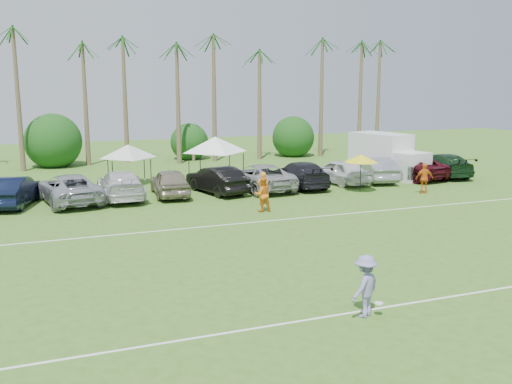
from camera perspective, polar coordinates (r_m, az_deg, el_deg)
name	(u,v)px	position (r m, az deg, el deg)	size (l,w,h in m)	color
ground	(342,348)	(15.91, 8.61, -15.20)	(120.00, 120.00, 0.00)	#3C681F
field_lines	(242,262)	(22.69, -1.44, -7.01)	(80.00, 12.10, 0.01)	white
palm_tree_3	(20,44)	(50.48, -22.50, 13.52)	(2.40, 2.40, 11.90)	brown
palm_tree_4	(75,77)	(50.48, -17.67, 10.88)	(2.40, 2.40, 8.90)	brown
palm_tree_5	(123,67)	(50.90, -13.14, 12.08)	(2.40, 2.40, 9.90)	brown
palm_tree_6	(169,57)	(51.65, -8.67, 13.17)	(2.40, 2.40, 10.90)	brown
palm_tree_7	(213,48)	(52.71, -4.31, 14.13)	(2.40, 2.40, 11.90)	brown
palm_tree_8	(265,78)	(54.28, 0.89, 11.33)	(2.40, 2.40, 8.90)	brown
palm_tree_9	(313,69)	(56.35, 5.72, 12.14)	(2.40, 2.40, 9.90)	brown
palm_tree_10	(358,61)	(58.78, 10.21, 12.81)	(2.40, 2.40, 10.90)	brown
palm_tree_11	(393,53)	(60.97, 13.55, 13.41)	(2.40, 2.40, 11.90)	brown
bush_tree_1	(53,145)	(51.64, -19.60, 4.43)	(4.00, 4.00, 4.00)	brown
bush_tree_2	(191,140)	(53.29, -6.57, 5.15)	(4.00, 4.00, 4.00)	brown
bush_tree_3	(289,137)	(56.60, 3.32, 5.53)	(4.00, 4.00, 4.00)	brown
sideline_player_a	(263,188)	(33.21, 0.70, 0.39)	(0.70, 0.46, 1.92)	orange
sideline_player_b	(263,194)	(31.28, 0.66, -0.24)	(0.94, 0.73, 1.93)	orange
sideline_player_c	(424,178)	(38.04, 16.49, 1.31)	(1.15, 0.48, 1.96)	orange
box_truck	(388,154)	(44.26, 13.06, 3.74)	(3.74, 6.67, 3.25)	silver
canopy_tent_left	(128,145)	(40.75, -12.68, 4.65)	(4.01, 4.01, 3.25)	black
canopy_tent_right	(215,137)	(40.32, -4.11, 5.54)	(4.74, 4.74, 3.84)	black
market_umbrella	(361,158)	(37.38, 10.47, 3.33)	(2.22, 2.22, 2.47)	black
frisbee_player	(365,286)	(17.65, 10.85, -9.22)	(1.43, 1.22, 1.91)	#827EB3
parked_car_1	(14,191)	(35.60, -23.05, 0.08)	(1.83, 5.25, 1.73)	black
parked_car_2	(69,189)	(35.30, -18.18, 0.32)	(2.87, 6.23, 1.73)	#95979F
parked_car_3	(121,185)	(35.80, -13.38, 0.71)	(2.42, 5.96, 1.73)	silver
parked_car_4	(170,182)	(36.11, -8.59, 0.96)	(2.04, 5.08, 1.73)	gray
parked_car_5	(217,180)	(36.78, -3.97, 1.24)	(1.83, 5.25, 1.73)	black
parked_car_6	(260,177)	(37.77, 0.41, 1.51)	(2.87, 6.23, 1.73)	#9E9E9E
parked_car_7	(300,174)	(39.06, 4.47, 1.79)	(2.42, 5.96, 1.73)	black
parked_car_8	(338,172)	(40.56, 8.25, 2.04)	(2.04, 5.08, 1.73)	white
parked_car_9	(375,169)	(42.11, 11.83, 2.24)	(1.83, 5.25, 1.73)	gray
parked_car_10	(409,167)	(43.95, 15.02, 2.45)	(2.87, 6.23, 1.73)	#450D16
parked_car_11	(443,165)	(45.72, 18.15, 2.59)	(2.42, 5.96, 1.73)	black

